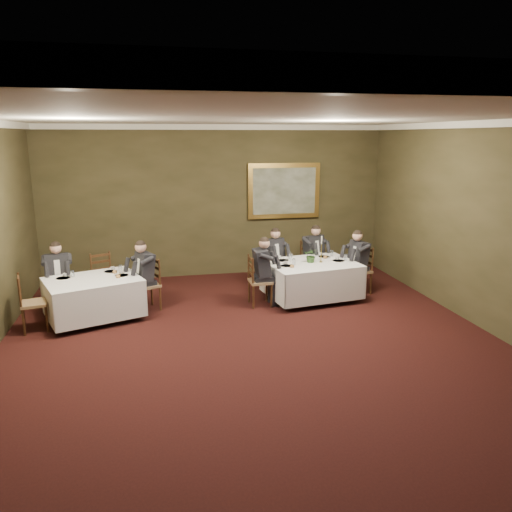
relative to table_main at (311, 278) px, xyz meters
name	(u,v)px	position (x,y,z in m)	size (l,w,h in m)	color
ground	(264,364)	(-1.61, -2.73, -0.45)	(10.00, 10.00, 0.00)	black
ceiling	(265,116)	(-1.61, -2.73, 3.05)	(8.00, 10.00, 0.10)	silver
back_wall	(217,202)	(-1.61, 2.27, 1.30)	(8.00, 0.10, 3.50)	#322E19
crown_molding	(265,121)	(-1.61, -2.73, 2.99)	(8.00, 10.00, 0.12)	white
table_main	(311,278)	(0.00, 0.00, 0.00)	(1.95, 1.59, 0.67)	black
table_second	(94,296)	(-4.21, -0.31, 0.00)	(1.92, 1.69, 0.67)	black
chair_main_backleft	(273,276)	(-0.61, 0.83, -0.17)	(0.57, 0.56, 1.00)	olive
diner_main_backleft	(273,266)	(-0.60, 0.82, 0.06)	(0.55, 0.60, 1.35)	black
chair_main_backright	(312,272)	(0.34, 0.97, -0.17)	(0.56, 0.55, 1.00)	olive
diner_main_backright	(313,262)	(0.34, 0.96, 0.06)	(0.55, 0.59, 1.35)	black
chair_main_endleft	(260,291)	(-1.11, -0.16, -0.17)	(0.43, 0.45, 1.00)	olive
diner_main_endleft	(260,280)	(-1.10, -0.16, 0.06)	(0.49, 0.43, 1.35)	black
chair_main_endright	(359,280)	(1.11, 0.16, -0.17)	(0.50, 0.52, 1.00)	olive
diner_main_endright	(359,270)	(1.10, 0.16, 0.06)	(0.55, 0.49, 1.35)	black
chair_sec_backleft	(60,296)	(-4.88, 0.32, -0.17)	(0.50, 0.48, 1.00)	olive
diner_sec_backleft	(59,285)	(-4.88, 0.30, 0.06)	(0.46, 0.53, 1.35)	black
chair_sec_backright	(105,289)	(-4.08, 0.60, -0.17)	(0.57, 0.56, 1.00)	olive
chair_sec_endright	(148,295)	(-3.26, 0.03, -0.17)	(0.56, 0.57, 1.00)	olive
diner_sec_endright	(147,284)	(-3.27, 0.03, 0.06)	(0.60, 0.56, 1.35)	black
chair_sec_endleft	(34,315)	(-5.16, -0.65, -0.17)	(0.51, 0.52, 1.00)	olive
centerpiece	(311,255)	(0.00, 0.03, 0.47)	(0.28, 0.24, 0.31)	#2D5926
candlestick	(321,252)	(0.19, 0.00, 0.52)	(0.08, 0.08, 0.55)	#AE8F35
place_setting_table_main	(285,258)	(-0.47, 0.33, 0.35)	(0.33, 0.31, 0.14)	white
place_setting_table_second	(66,276)	(-4.67, -0.11, 0.35)	(0.33, 0.31, 0.14)	white
painting	(284,191)	(0.00, 2.21, 1.52)	(1.74, 0.09, 1.31)	gold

